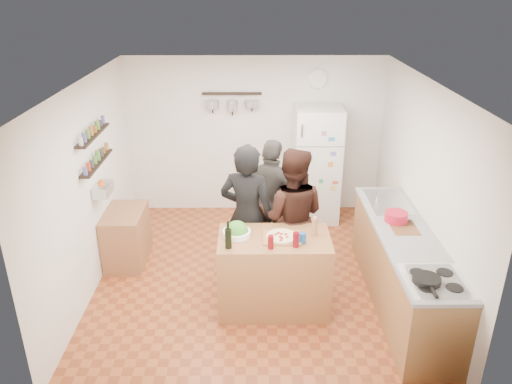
{
  "coord_description": "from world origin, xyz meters",
  "views": [
    {
      "loc": [
        -0.04,
        -5.5,
        3.57
      ],
      "look_at": [
        0.0,
        0.1,
        1.15
      ],
      "focal_mm": 35.0,
      "sensor_mm": 36.0,
      "label": 1
    }
  ],
  "objects_px": {
    "skillet": "(427,280)",
    "wall_clock": "(318,79)",
    "salad_bowl": "(237,233)",
    "side_table": "(126,237)",
    "person_back": "(272,202)",
    "pepper_mill": "(315,228)",
    "salt_canister": "(303,238)",
    "red_bowl": "(396,217)",
    "fridge": "(316,164)",
    "person_center": "(291,217)",
    "wine_bottle": "(228,239)",
    "counter_run": "(402,269)",
    "person_left": "(247,216)",
    "prep_island": "(274,273)"
  },
  "relations": [
    {
      "from": "skillet",
      "to": "wall_clock",
      "type": "height_order",
      "value": "wall_clock"
    },
    {
      "from": "salad_bowl",
      "to": "side_table",
      "type": "bearing_deg",
      "value": 146.87
    },
    {
      "from": "skillet",
      "to": "person_back",
      "type": "bearing_deg",
      "value": 124.63
    },
    {
      "from": "salad_bowl",
      "to": "pepper_mill",
      "type": "height_order",
      "value": "pepper_mill"
    },
    {
      "from": "salad_bowl",
      "to": "salt_canister",
      "type": "bearing_deg",
      "value": -13.28
    },
    {
      "from": "salad_bowl",
      "to": "pepper_mill",
      "type": "xyz_separation_m",
      "value": [
        0.87,
        0.0,
        0.06
      ]
    },
    {
      "from": "red_bowl",
      "to": "wall_clock",
      "type": "bearing_deg",
      "value": 106.77
    },
    {
      "from": "fridge",
      "to": "side_table",
      "type": "xyz_separation_m",
      "value": [
        -2.69,
        -1.33,
        -0.54
      ]
    },
    {
      "from": "red_bowl",
      "to": "fridge",
      "type": "relative_size",
      "value": 0.15
    },
    {
      "from": "salad_bowl",
      "to": "person_center",
      "type": "xyz_separation_m",
      "value": [
        0.65,
        0.53,
        -0.06
      ]
    },
    {
      "from": "fridge",
      "to": "side_table",
      "type": "distance_m",
      "value": 3.05
    },
    {
      "from": "red_bowl",
      "to": "side_table",
      "type": "height_order",
      "value": "red_bowl"
    },
    {
      "from": "side_table",
      "to": "salt_canister",
      "type": "bearing_deg",
      "value": -27.42
    },
    {
      "from": "person_center",
      "to": "red_bowl",
      "type": "relative_size",
      "value": 6.57
    },
    {
      "from": "salt_canister",
      "to": "skillet",
      "type": "bearing_deg",
      "value": -35.32
    },
    {
      "from": "person_back",
      "to": "skillet",
      "type": "bearing_deg",
      "value": 154.23
    },
    {
      "from": "pepper_mill",
      "to": "wine_bottle",
      "type": "bearing_deg",
      "value": -164.13
    },
    {
      "from": "salad_bowl",
      "to": "red_bowl",
      "type": "height_order",
      "value": "red_bowl"
    },
    {
      "from": "pepper_mill",
      "to": "counter_run",
      "type": "bearing_deg",
      "value": 1.29
    },
    {
      "from": "wine_bottle",
      "to": "wall_clock",
      "type": "distance_m",
      "value": 3.37
    },
    {
      "from": "fridge",
      "to": "wall_clock",
      "type": "xyz_separation_m",
      "value": [
        0.0,
        0.33,
        1.25
      ]
    },
    {
      "from": "wine_bottle",
      "to": "salt_canister",
      "type": "distance_m",
      "value": 0.81
    },
    {
      "from": "person_left",
      "to": "person_center",
      "type": "relative_size",
      "value": 1.04
    },
    {
      "from": "pepper_mill",
      "to": "wall_clock",
      "type": "bearing_deg",
      "value": 83.54
    },
    {
      "from": "pepper_mill",
      "to": "person_center",
      "type": "height_order",
      "value": "person_center"
    },
    {
      "from": "salt_canister",
      "to": "person_back",
      "type": "height_order",
      "value": "person_back"
    },
    {
      "from": "counter_run",
      "to": "pepper_mill",
      "type": "bearing_deg",
      "value": -178.71
    },
    {
      "from": "fridge",
      "to": "salt_canister",
      "type": "bearing_deg",
      "value": -100.24
    },
    {
      "from": "prep_island",
      "to": "fridge",
      "type": "height_order",
      "value": "fridge"
    },
    {
      "from": "red_bowl",
      "to": "side_table",
      "type": "distance_m",
      "value": 3.51
    },
    {
      "from": "side_table",
      "to": "counter_run",
      "type": "bearing_deg",
      "value": -15.72
    },
    {
      "from": "person_center",
      "to": "person_back",
      "type": "height_order",
      "value": "person_center"
    },
    {
      "from": "skillet",
      "to": "person_left",
      "type": "bearing_deg",
      "value": 140.2
    },
    {
      "from": "pepper_mill",
      "to": "person_back",
      "type": "bearing_deg",
      "value": 112.28
    },
    {
      "from": "red_bowl",
      "to": "skillet",
      "type": "bearing_deg",
      "value": -92.24
    },
    {
      "from": "red_bowl",
      "to": "fridge",
      "type": "distance_m",
      "value": 2.11
    },
    {
      "from": "person_back",
      "to": "red_bowl",
      "type": "relative_size",
      "value": 6.32
    },
    {
      "from": "side_table",
      "to": "person_center",
      "type": "bearing_deg",
      "value": -12.01
    },
    {
      "from": "person_center",
      "to": "wine_bottle",
      "type": "bearing_deg",
      "value": 57.4
    },
    {
      "from": "prep_island",
      "to": "red_bowl",
      "type": "xyz_separation_m",
      "value": [
        1.45,
        0.38,
        0.52
      ]
    },
    {
      "from": "fridge",
      "to": "skillet",
      "type": "bearing_deg",
      "value": -78.77
    },
    {
      "from": "prep_island",
      "to": "side_table",
      "type": "height_order",
      "value": "prep_island"
    },
    {
      "from": "wall_clock",
      "to": "salt_canister",
      "type": "bearing_deg",
      "value": -99.07
    },
    {
      "from": "skillet",
      "to": "salad_bowl",
      "type": "bearing_deg",
      "value": 152.45
    },
    {
      "from": "salt_canister",
      "to": "side_table",
      "type": "bearing_deg",
      "value": 152.58
    },
    {
      "from": "skillet",
      "to": "red_bowl",
      "type": "bearing_deg",
      "value": 87.76
    },
    {
      "from": "salt_canister",
      "to": "person_left",
      "type": "distance_m",
      "value": 0.89
    },
    {
      "from": "salad_bowl",
      "to": "wall_clock",
      "type": "height_order",
      "value": "wall_clock"
    },
    {
      "from": "person_left",
      "to": "fridge",
      "type": "height_order",
      "value": "person_left"
    },
    {
      "from": "person_center",
      "to": "pepper_mill",
      "type": "bearing_deg",
      "value": 122.28
    }
  ]
}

